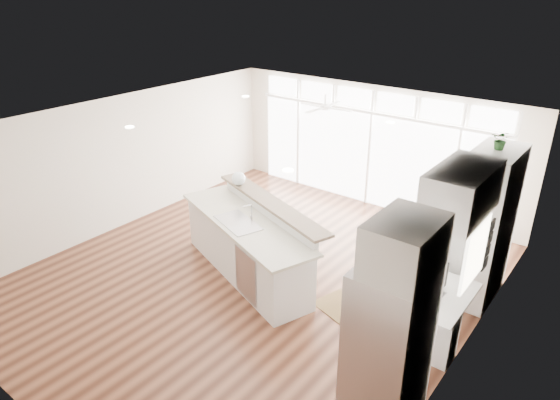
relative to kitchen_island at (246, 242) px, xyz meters
The scene contains 24 objects.
floor 0.68m from the kitchen_island, 16.44° to the left, with size 7.00×8.00×0.02m, color #412014.
ceiling 2.07m from the kitchen_island, 16.44° to the left, with size 7.00×8.00×0.02m, color white.
wall_back 4.12m from the kitchen_island, 87.33° to the left, with size 7.00×0.04×2.70m, color beige.
wall_front 4.01m from the kitchen_island, 87.25° to the right, with size 7.00×0.04×2.70m, color beige.
wall_left 3.39m from the kitchen_island, behind, with size 0.04×8.00×2.70m, color beige.
wall_right 3.76m from the kitchen_island, ahead, with size 0.04×8.00×2.70m, color beige.
glass_wall 4.02m from the kitchen_island, 87.29° to the left, with size 5.80×0.06×2.08m, color white.
transom_row 4.36m from the kitchen_island, 87.29° to the left, with size 5.90×0.06×0.40m, color white.
desk_window 3.78m from the kitchen_island, ahead, with size 0.04×0.85×0.85m, color white.
ceiling_fan 3.41m from the kitchen_island, 96.21° to the left, with size 1.16×1.16×0.32m, color white.
recessed_lights 2.07m from the kitchen_island, 53.50° to the left, with size 3.40×3.00×0.02m, color #F0E7CC.
oven_cabinet 3.89m from the kitchen_island, 28.92° to the left, with size 0.64×1.20×2.50m, color white.
desk_nook 3.35m from the kitchen_island, ahead, with size 0.72×1.30×0.76m, color white.
upper_cabinets 3.79m from the kitchen_island, ahead, with size 0.64×1.30×0.64m, color white.
refrigerator 3.56m from the kitchen_island, 21.42° to the right, with size 0.76×0.90×2.00m, color #ABABAF.
fridge_cabinet 3.97m from the kitchen_island, 21.07° to the right, with size 0.64×0.90×0.60m, color white.
framed_photos 3.85m from the kitchen_island, 14.97° to the left, with size 0.06×0.22×0.80m, color black.
kitchen_island is the anchor object (origin of this frame).
rug 2.02m from the kitchen_island, ahead, with size 0.90×0.65×0.01m, color #3C2813.
office_chair 3.25m from the kitchen_island, 20.48° to the left, with size 0.58×0.54×1.12m, color black.
fishbowl 1.28m from the kitchen_island, 137.42° to the left, with size 0.26×0.26×0.26m, color silver.
monitor 3.28m from the kitchen_island, ahead, with size 0.08×0.50×0.42m, color black.
keyboard 3.09m from the kitchen_island, ahead, with size 0.11×0.28×0.01m, color silver.
potted_plant 4.32m from the kitchen_island, 28.92° to the left, with size 0.26×0.29×0.23m, color #285926.
Camera 1 is at (4.88, -5.63, 4.82)m, focal length 32.00 mm.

